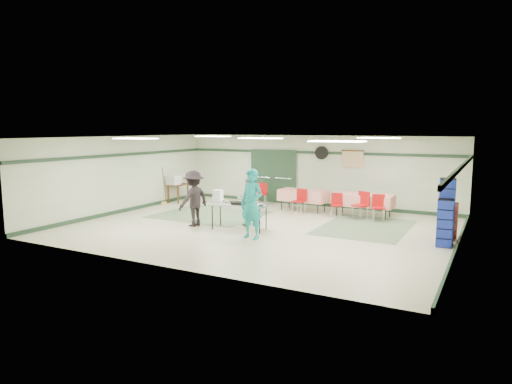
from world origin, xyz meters
The scene contains 42 objects.
floor centered at (0.00, 0.00, 0.00)m, with size 11.00×11.00×0.00m, color beige.
ceiling centered at (0.00, 0.00, 2.70)m, with size 11.00×11.00×0.00m, color white.
wall_back centered at (0.00, 4.50, 1.35)m, with size 11.00×11.00×0.00m, color beige.
wall_front centered at (0.00, -4.50, 1.35)m, with size 11.00×11.00×0.00m, color beige.
wall_left centered at (-5.50, 0.00, 1.35)m, with size 9.00×9.00×0.00m, color beige.
wall_right centered at (5.50, 0.00, 1.35)m, with size 9.00×9.00×0.00m, color beige.
trim_back centered at (0.00, 4.47, 2.05)m, with size 11.00×0.06×0.10m, color #1E3723.
baseboard_back centered at (0.00, 4.47, 0.06)m, with size 11.00×0.06×0.12m, color #1E3723.
trim_left centered at (-5.47, 0.00, 2.05)m, with size 9.00×0.06×0.10m, color #1E3723.
baseboard_left centered at (-5.47, 0.00, 0.06)m, with size 9.00×0.06×0.12m, color #1E3723.
trim_right centered at (5.47, 0.00, 2.05)m, with size 9.00×0.06×0.10m, color #1E3723.
baseboard_right centered at (5.47, 0.00, 0.06)m, with size 9.00×0.06×0.12m, color #1E3723.
green_patch_a centered at (-2.50, 1.00, 0.00)m, with size 3.50×3.00×0.01m, color gray.
green_patch_b centered at (2.80, 1.50, 0.00)m, with size 2.50×3.50×0.01m, color gray.
double_door_left centered at (-2.20, 4.44, 1.05)m, with size 0.90×0.06×2.10m, color gray.
double_door_right centered at (-1.25, 4.44, 1.05)m, with size 0.90×0.06×2.10m, color gray.
door_frame centered at (-1.73, 4.42, 1.05)m, with size 2.00×0.03×2.15m, color #1E3723.
wall_fan centered at (0.30, 4.44, 2.05)m, with size 0.50×0.50×0.10m, color black.
scroll_banner centered at (1.50, 4.44, 1.85)m, with size 0.80×0.02×0.60m, color beige.
serving_table centered at (-0.41, -0.56, 0.71)m, with size 1.80×0.91×0.76m.
sheet_tray_right centered at (0.21, -0.57, 0.77)m, with size 0.61×0.47×0.02m, color silver.
sheet_tray_mid centered at (-0.52, -0.44, 0.77)m, with size 0.61×0.47×0.02m, color silver.
sheet_tray_left centered at (-0.94, -0.62, 0.77)m, with size 0.53×0.41×0.02m, color silver.
baking_pan centered at (-0.30, -0.63, 0.80)m, with size 0.52×0.33×0.08m, color black.
foam_box_stack centered at (-1.22, -0.45, 0.94)m, with size 0.26×0.24×0.36m, color white.
volunteer_teal centered at (0.44, -1.34, 0.95)m, with size 0.69×0.45×1.89m, color teal.
volunteer_grey centered at (-0.44, 0.10, 0.77)m, with size 0.75×0.58×1.54m, color #96959B.
volunteer_dark centered at (-1.89, -0.78, 0.85)m, with size 1.10×0.63×1.70m, color black.
dining_table_a centered at (2.28, 3.21, 0.57)m, with size 1.99×0.90×0.77m.
dining_table_b centered at (0.08, 3.21, 0.57)m, with size 1.79×0.90×0.77m.
chair_a centered at (2.38, 2.64, 0.57)m, with size 0.56×0.56×0.92m.
chair_b centered at (1.53, 2.63, 0.50)m, with size 0.47×0.47×0.81m.
chair_c centered at (2.93, 2.63, 0.53)m, with size 0.51×0.51×0.86m.
chair_d centered at (0.20, 2.64, 0.53)m, with size 0.46×0.46×0.87m.
chair_loose_a centered at (-1.86, 3.68, 0.51)m, with size 0.48×0.48×0.84m.
chair_loose_b centered at (-2.31, 3.48, 0.50)m, with size 0.39×0.39×0.82m.
crate_stack_blue_a centered at (5.15, 0.38, 0.86)m, with size 0.38×0.38×1.72m, color #1A209E.
crate_stack_red centered at (5.15, 1.05, 0.50)m, with size 0.39×0.39×1.00m, color #9C1E0F.
crate_stack_blue_b centered at (5.15, 0.18, 0.61)m, with size 0.37×0.37×1.21m, color #1A209E.
printer_table centered at (-5.15, 2.66, 0.64)m, with size 0.65×0.94×0.74m.
office_printer centered at (-5.15, 2.38, 0.93)m, with size 0.46×0.41×0.37m, color silver.
broom centered at (-5.23, 1.90, 0.76)m, with size 0.03×0.03×1.46m, color brown.
Camera 1 is at (6.26, -11.98, 2.97)m, focal length 32.00 mm.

